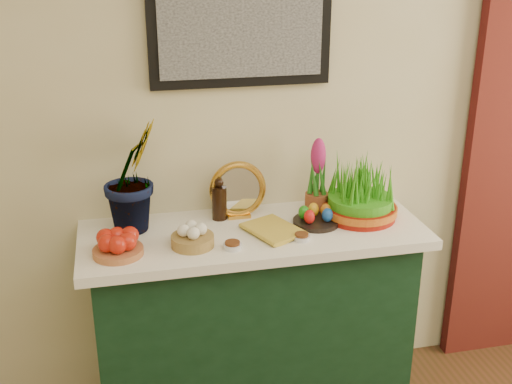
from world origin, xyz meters
TOP-DOWN VIEW (x-y plane):
  - sideboard at (-0.25, 2.00)m, footprint 1.30×0.45m
  - tablecloth at (-0.25, 2.00)m, footprint 1.40×0.55m
  - hyacinth_green at (-0.71, 2.12)m, footprint 0.39×0.39m
  - apple_bowl at (-0.79, 1.89)m, footprint 0.21×0.21m
  - garlic_basket at (-0.51, 1.90)m, footprint 0.18×0.18m
  - vinegar_cruet at (-0.37, 2.14)m, footprint 0.06×0.06m
  - mirror at (-0.28, 2.15)m, footprint 0.24×0.07m
  - book at (-0.26, 1.91)m, footprint 0.24×0.28m
  - spice_dish_left at (-0.37, 1.85)m, footprint 0.07×0.07m
  - spice_dish_right at (-0.09, 1.86)m, footprint 0.07×0.07m
  - egg_plate at (0.01, 1.99)m, footprint 0.25×0.25m
  - hyacinth_pink at (0.06, 2.12)m, footprint 0.10×0.10m
  - wheatgrass_sabzeh at (0.22, 2.02)m, footprint 0.31×0.31m

SIDE VIEW (x-z plane):
  - sideboard at x=-0.25m, z-range 0.00..0.85m
  - tablecloth at x=-0.25m, z-range 0.85..0.89m
  - spice_dish_right at x=-0.09m, z-range 0.89..0.92m
  - spice_dish_left at x=-0.37m, z-range 0.89..0.92m
  - book at x=-0.26m, z-range 0.89..0.92m
  - egg_plate at x=0.01m, z-range 0.88..0.96m
  - garlic_basket at x=-0.51m, z-range 0.88..0.97m
  - apple_bowl at x=-0.79m, z-range 0.88..0.98m
  - vinegar_cruet at x=-0.37m, z-range 0.88..1.06m
  - wheatgrass_sabzeh at x=0.22m, z-range 0.87..1.13m
  - mirror at x=-0.28m, z-range 0.89..1.13m
  - hyacinth_pink at x=0.06m, z-range 0.87..1.20m
  - hyacinth_green at x=-0.71m, z-range 0.89..1.49m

